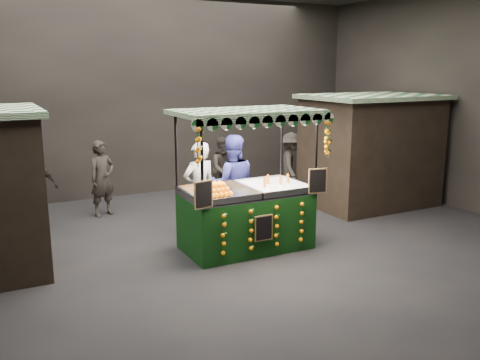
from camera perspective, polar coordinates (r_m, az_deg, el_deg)
ground at (r=9.21m, az=-0.96°, el=-7.99°), size 12.00×12.00×0.00m
market_hall at (r=8.64m, az=-1.04°, el=13.56°), size 12.10×10.10×5.05m
neighbour_stall_right at (r=12.51m, az=14.26°, el=3.27°), size 3.00×2.20×2.60m
juice_stall at (r=9.15m, az=0.84°, el=-3.01°), size 2.58×1.52×2.50m
vendor_grey at (r=9.85m, az=-4.53°, el=-1.05°), size 0.72×0.51×1.85m
vendor_blue at (r=10.06m, az=-0.89°, el=-0.44°), size 1.12×0.99×1.94m
shopper_0 at (r=11.63m, az=-15.07°, el=0.18°), size 0.71×0.60×1.67m
shopper_1 at (r=12.55m, az=-1.77°, el=1.26°), size 0.78×0.62×1.57m
shopper_2 at (r=11.29m, az=-21.94°, el=-0.65°), size 1.06×0.81×1.67m
shopper_3 at (r=12.86m, az=5.70°, el=1.63°), size 1.03×1.22×1.64m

